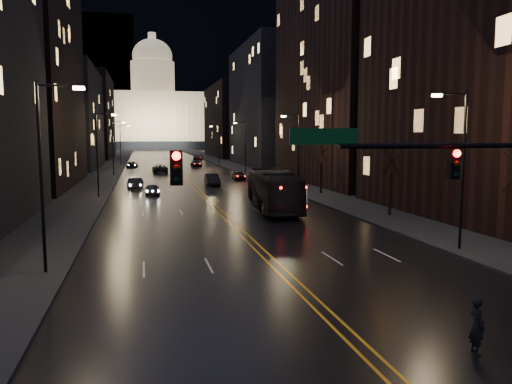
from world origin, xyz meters
TOP-DOWN VIEW (x-y plane):
  - ground at (0.00, 0.00)m, footprint 900.00×900.00m
  - road at (0.00, 130.00)m, footprint 20.00×320.00m
  - sidewalk_left at (-14.00, 130.00)m, footprint 8.00×320.00m
  - sidewalk_right at (14.00, 130.00)m, footprint 8.00×320.00m
  - center_line at (0.00, 130.00)m, footprint 0.62×320.00m
  - building_left_mid at (-21.00, 54.00)m, footprint 12.00×30.00m
  - building_left_far at (-21.00, 92.00)m, footprint 12.00×34.00m
  - building_left_dist at (-21.00, 140.00)m, footprint 12.00×40.00m
  - building_right_near at (21.00, 20.00)m, footprint 12.00×26.00m
  - building_right_tall at (21.00, 50.00)m, footprint 12.00×30.00m
  - building_right_mid at (21.00, 92.00)m, footprint 12.00×34.00m
  - building_right_dist at (21.00, 140.00)m, footprint 12.00×40.00m
  - mountain_ridge at (40.00, 380.00)m, footprint 520.00×60.00m
  - capitol at (0.00, 250.00)m, footprint 90.00×50.00m
  - streetlamp_right_near at (10.81, 10.00)m, footprint 2.13×0.25m
  - streetlamp_left_near at (-10.81, 10.00)m, footprint 2.13×0.25m
  - streetlamp_right_mid at (10.81, 40.00)m, footprint 2.13×0.25m
  - streetlamp_left_mid at (-10.81, 40.00)m, footprint 2.13×0.25m
  - streetlamp_right_far at (10.81, 70.00)m, footprint 2.13×0.25m
  - streetlamp_left_far at (-10.81, 70.00)m, footprint 2.13×0.25m
  - streetlamp_right_dist at (10.81, 100.00)m, footprint 2.13×0.25m
  - streetlamp_left_dist at (-10.81, 100.00)m, footprint 2.13×0.25m
  - tree_right_mid at (13.00, 22.00)m, footprint 2.40×2.40m
  - tree_right_far at (13.00, 38.00)m, footprint 2.40×2.40m
  - bus at (4.77, 27.74)m, footprint 4.05×12.89m
  - oncoming_car_a at (-5.42, 41.34)m, footprint 1.60×3.90m
  - oncoming_car_b at (-7.30, 48.48)m, footprint 1.95×4.40m
  - oncoming_car_c at (-3.35, 76.10)m, footprint 2.75×5.51m
  - oncoming_car_d at (-8.47, 90.45)m, footprint 2.49×4.88m
  - receding_car_a at (2.50, 50.61)m, footprint 1.73×4.80m
  - receding_car_b at (7.46, 57.97)m, footprint 1.79×4.22m
  - receding_car_c at (4.78, 91.73)m, footprint 2.24×4.84m
  - receding_car_d at (8.26, 120.48)m, footprint 2.89×5.43m
  - pedestrian_a at (3.17, -2.00)m, footprint 0.51×0.70m

SIDE VIEW (x-z plane):
  - ground at x=0.00m, z-range 0.00..0.00m
  - road at x=0.00m, z-range 0.00..0.02m
  - center_line at x=0.00m, z-range 0.02..0.03m
  - sidewalk_left at x=-14.00m, z-range 0.00..0.16m
  - sidewalk_right at x=14.00m, z-range 0.00..0.16m
  - oncoming_car_a at x=-5.42m, z-range 0.00..1.32m
  - oncoming_car_d at x=-8.47m, z-range 0.00..1.36m
  - receding_car_c at x=4.78m, z-range 0.00..1.37m
  - oncoming_car_b at x=-7.30m, z-range 0.00..1.40m
  - receding_car_b at x=7.46m, z-range 0.00..1.42m
  - receding_car_d at x=8.26m, z-range 0.00..1.45m
  - oncoming_car_c at x=-3.35m, z-range 0.00..1.50m
  - receding_car_a at x=2.50m, z-range 0.00..1.57m
  - pedestrian_a at x=3.17m, z-range 0.00..1.76m
  - bus at x=4.77m, z-range 0.00..3.53m
  - tree_right_mid at x=13.00m, z-range 1.20..7.85m
  - tree_right_far at x=13.00m, z-range 1.20..7.85m
  - streetlamp_right_near at x=10.81m, z-range 0.58..9.58m
  - streetlamp_left_near at x=-10.81m, z-range 0.58..9.58m
  - streetlamp_right_mid at x=10.81m, z-range 0.58..9.58m
  - streetlamp_left_mid at x=-10.81m, z-range 0.58..9.58m
  - streetlamp_right_far at x=10.81m, z-range 0.58..9.58m
  - streetlamp_left_far at x=-10.81m, z-range 0.58..9.58m
  - streetlamp_right_dist at x=10.81m, z-range 0.58..9.58m
  - streetlamp_left_dist at x=-10.81m, z-range 0.58..9.58m
  - building_left_far at x=-21.00m, z-range 0.00..20.00m
  - building_right_dist at x=21.00m, z-range 0.00..22.00m
  - building_left_dist at x=-21.00m, z-range 0.00..24.00m
  - building_right_near at x=21.00m, z-range 0.00..24.00m
  - building_right_mid at x=21.00m, z-range 0.00..26.00m
  - building_left_mid at x=-21.00m, z-range 0.00..28.00m
  - capitol at x=0.00m, z-range -12.10..46.40m
  - building_right_tall at x=21.00m, z-range 0.00..38.00m
  - mountain_ridge at x=40.00m, z-range 0.00..130.00m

